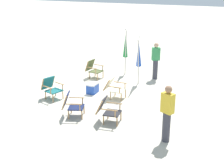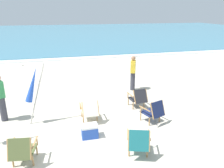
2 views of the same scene
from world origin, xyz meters
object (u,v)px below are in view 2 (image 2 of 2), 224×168
(beach_chair_back_right, at_px, (90,110))
(beach_chair_mid_center, at_px, (22,150))
(umbrella_furled_blue, at_px, (33,85))
(cooler_box, at_px, (90,131))
(beach_chair_far_center, at_px, (138,141))
(person_near_chairs, at_px, (1,98))
(person_by_waterline, at_px, (133,73))
(beach_chair_front_right, at_px, (154,111))
(beach_chair_back_left, at_px, (138,98))

(beach_chair_back_right, relative_size, beach_chair_mid_center, 0.96)
(umbrella_furled_blue, xyz_separation_m, cooler_box, (1.60, -1.33, -1.13))
(beach_chair_far_center, xyz_separation_m, person_near_chairs, (-3.80, 2.92, 0.41))
(beach_chair_far_center, relative_size, cooler_box, 1.72)
(beach_chair_far_center, distance_m, person_by_waterline, 4.99)
(beach_chair_far_center, distance_m, person_near_chairs, 4.81)
(beach_chair_back_right, height_order, person_by_waterline, person_by_waterline)
(person_near_chairs, bearing_deg, beach_chair_mid_center, -69.89)
(beach_chair_far_center, height_order, beach_chair_mid_center, beach_chair_mid_center)
(person_by_waterline, distance_m, cooler_box, 4.45)
(beach_chair_far_center, xyz_separation_m, cooler_box, (-1.10, 1.17, -0.23))
(beach_chair_front_right, relative_size, beach_chair_back_left, 1.04)
(beach_chair_back_right, xyz_separation_m, beach_chair_mid_center, (-1.90, -1.82, 0.01))
(beach_chair_back_left, relative_size, person_by_waterline, 0.49)
(beach_chair_back_right, distance_m, beach_chair_mid_center, 2.63)
(umbrella_furled_blue, height_order, person_near_chairs, umbrella_furled_blue)
(beach_chair_back_right, xyz_separation_m, person_by_waterline, (2.42, 2.60, 0.42))
(beach_chair_far_center, height_order, cooler_box, beach_chair_far_center)
(beach_chair_front_right, xyz_separation_m, cooler_box, (-2.20, -0.35, -0.23))
(beach_chair_front_right, relative_size, cooler_box, 1.71)
(beach_chair_back_left, xyz_separation_m, person_near_chairs, (-4.82, 0.16, 0.41))
(beach_chair_front_right, relative_size, beach_chair_far_center, 0.99)
(beach_chair_back_right, relative_size, umbrella_furled_blue, 0.38)
(beach_chair_front_right, bearing_deg, person_near_chairs, 164.04)
(person_near_chairs, bearing_deg, cooler_box, -33.02)
(beach_chair_front_right, bearing_deg, umbrella_furled_blue, 165.62)
(beach_chair_front_right, height_order, beach_chair_mid_center, same)
(beach_chair_back_right, relative_size, beach_chair_back_left, 0.98)
(beach_chair_mid_center, xyz_separation_m, umbrella_furled_blue, (0.15, 2.17, 0.90))
(beach_chair_back_left, bearing_deg, beach_chair_front_right, -86.18)
(beach_chair_front_right, height_order, person_by_waterline, person_by_waterline)
(beach_chair_far_center, bearing_deg, beach_chair_front_right, 54.08)
(beach_chair_front_right, distance_m, beach_chair_mid_center, 4.13)
(person_near_chairs, relative_size, cooler_box, 3.33)
(beach_chair_back_right, bearing_deg, beach_chair_far_center, -66.28)
(beach_chair_mid_center, bearing_deg, beach_chair_back_right, 43.66)
(beach_chair_back_left, distance_m, umbrella_furled_blue, 3.84)
(beach_chair_back_right, bearing_deg, cooler_box, -99.02)
(person_near_chairs, bearing_deg, umbrella_furled_blue, -21.23)
(beach_chair_back_right, height_order, beach_chair_far_center, beach_chair_far_center)
(beach_chair_back_left, bearing_deg, person_by_waterline, 76.88)
(beach_chair_mid_center, xyz_separation_m, cooler_box, (1.75, 0.84, -0.23))
(umbrella_furled_blue, relative_size, person_near_chairs, 1.25)
(beach_chair_back_right, xyz_separation_m, beach_chair_far_center, (0.94, -2.15, 0.01))
(umbrella_furled_blue, bearing_deg, beach_chair_mid_center, -93.86)
(beach_chair_far_center, bearing_deg, cooler_box, 133.22)
(beach_chair_far_center, distance_m, umbrella_furled_blue, 3.79)
(beach_chair_far_center, bearing_deg, beach_chair_back_right, 113.72)
(beach_chair_back_right, relative_size, beach_chair_far_center, 0.93)
(cooler_box, bearing_deg, beach_chair_front_right, 9.11)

